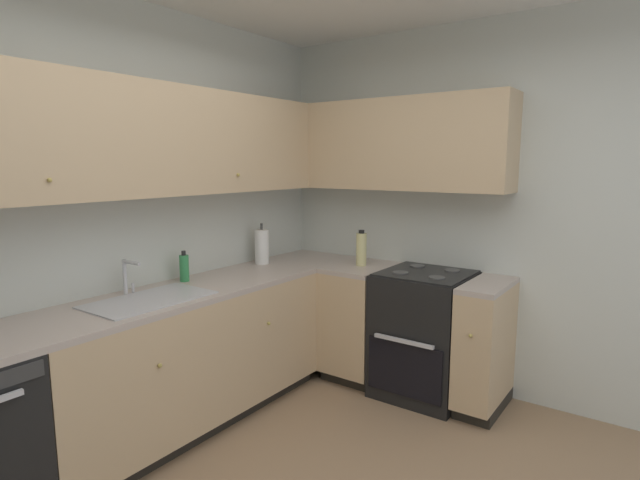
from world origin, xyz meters
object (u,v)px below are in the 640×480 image
at_px(oven_range, 425,333).
at_px(soap_bottle, 184,268).
at_px(oil_bottle, 361,249).
at_px(paper_towel_roll, 262,247).

height_order(oven_range, soap_bottle, soap_bottle).
xyz_separation_m(soap_bottle, oil_bottle, (1.14, -0.69, 0.04)).
bearing_deg(paper_towel_roll, oven_range, -71.21).
height_order(oven_range, paper_towel_roll, paper_towel_roll).
relative_size(oven_range, oil_bottle, 3.80).
distance_m(oven_range, oil_bottle, 0.78).
height_order(soap_bottle, paper_towel_roll, paper_towel_roll).
xyz_separation_m(oven_range, oil_bottle, (-0.02, 0.53, 0.57)).
relative_size(soap_bottle, oil_bottle, 0.75).
bearing_deg(oven_range, paper_towel_roll, 108.79).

